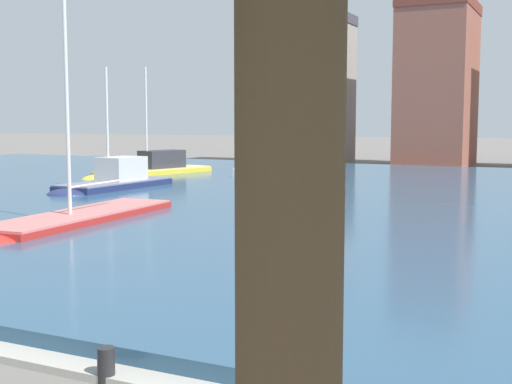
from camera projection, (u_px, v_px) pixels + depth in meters
harbor_water at (440, 203)px, 27.74m from camera, size 89.27×41.30×0.37m
quay_edge_coping at (141, 381)px, 9.05m from camera, size 89.27×0.50×0.12m
sailboat_navy at (110, 184)px, 31.73m from camera, size 2.47×7.26×6.04m
sailboat_white at (275, 171)px, 41.54m from camera, size 2.45×7.68×9.46m
sailboat_yellow at (149, 171)px, 40.11m from camera, size 3.88×9.35×6.70m
sailboat_red at (66, 224)px, 20.97m from camera, size 2.55×9.27×8.96m
mooring_bollard at (106, 365)px, 9.10m from camera, size 0.24×0.24×0.50m
townhouse_corner_house at (306, 90)px, 56.08m from camera, size 7.29×5.11×12.21m
townhouse_narrow_midrow at (437, 85)px, 52.25m from camera, size 5.33×7.63×12.67m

